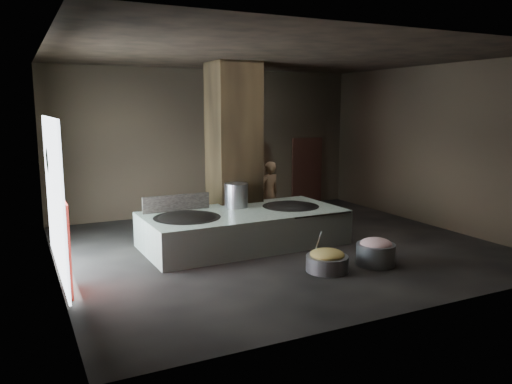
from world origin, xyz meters
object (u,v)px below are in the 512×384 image
wok_left (187,221)px  veg_basin (327,263)px  wok_right (291,210)px  cook (269,194)px  hearth_platform (244,228)px  stock_pot (236,196)px  meat_basin (376,254)px

wok_left → veg_basin: size_ratio=1.74×
wok_right → cook: cook is taller
hearth_platform → cook: (1.52, 1.57, 0.50)m
cook → veg_basin: cook is taller
stock_pot → hearth_platform: bearing=-95.2°
hearth_platform → wok_left: wok_left is taller
wok_right → meat_basin: bearing=-78.6°
hearth_platform → wok_right: size_ratio=3.41×
hearth_platform → cook: size_ratio=2.64×
veg_basin → meat_basin: 1.18m
wok_right → meat_basin: 2.81m
hearth_platform → veg_basin: bearing=-75.9°
veg_basin → cook: bearing=79.0°
wok_left → stock_pot: size_ratio=2.42×
cook → meat_basin: cook is taller
wok_right → stock_pot: bearing=159.0°
stock_pot → meat_basin: stock_pot is taller
veg_basin → wok_left: bearing=130.8°
stock_pot → cook: cook is taller
wok_left → meat_basin: bearing=-37.9°
wok_left → wok_right: size_ratio=1.07×
hearth_platform → cook: bearing=44.3°
hearth_platform → meat_basin: size_ratio=5.83×
hearth_platform → veg_basin: 2.67m
wok_left → veg_basin: bearing=-49.2°
wok_left → cook: size_ratio=0.83×
wok_left → meat_basin: 4.27m
meat_basin → wok_left: bearing=142.1°
stock_pot → cook: bearing=34.8°
hearth_platform → wok_left: (-1.45, -0.05, 0.33)m
hearth_platform → wok_right: wok_right is taller
meat_basin → veg_basin: bearing=175.1°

